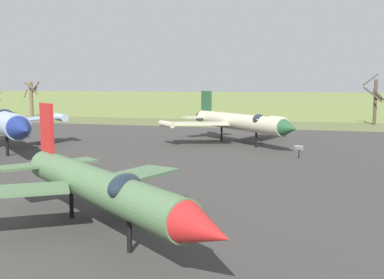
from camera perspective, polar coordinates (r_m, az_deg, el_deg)
asphalt_apron at (r=30.56m, az=-9.12°, el=-3.19°), size 100.57×54.73×0.05m
grass_verge_strip at (r=62.11m, az=4.22°, el=1.96°), size 160.57×12.00×0.06m
jet_fighter_front_left at (r=40.66m, az=5.78°, el=2.22°), size 12.44×12.44×4.65m
info_placard_front_left at (r=33.65m, az=13.07°, el=-1.31°), size 0.65×0.40×0.97m
jet_fighter_front_right at (r=16.31m, az=-11.24°, el=-5.66°), size 11.51×9.61×4.49m
bare_tree_left_of_center at (r=81.09m, az=-19.21°, el=5.10°), size 2.80×2.77×5.83m
bare_tree_center at (r=64.17m, az=21.67°, el=4.61°), size 3.09×3.25×6.71m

